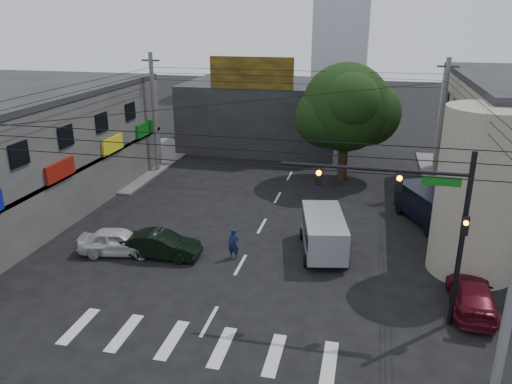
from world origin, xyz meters
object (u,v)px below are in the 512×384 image
(traffic_gantry, at_px, (419,209))
(utility_pole_far_left, at_px, (154,114))
(silver_minivan, at_px, (324,235))
(navy_van, at_px, (429,208))
(traffic_officer, at_px, (234,244))
(dark_sedan, at_px, (161,245))
(maroon_sedan, at_px, (472,296))
(utility_pole_far_right, at_px, (441,127))
(white_compact, at_px, (118,241))
(street_tree, at_px, (346,108))

(traffic_gantry, bearing_deg, utility_pole_far_left, 137.14)
(silver_minivan, distance_m, navy_van, 7.74)
(navy_van, bearing_deg, traffic_officer, 99.91)
(utility_pole_far_left, xyz_separation_m, traffic_officer, (9.99, -13.37, -3.80))
(dark_sedan, height_order, maroon_sedan, dark_sedan)
(utility_pole_far_left, relative_size, traffic_officer, 5.78)
(dark_sedan, bearing_deg, traffic_gantry, -104.98)
(utility_pole_far_left, distance_m, utility_pole_far_right, 21.00)
(traffic_gantry, bearing_deg, navy_van, 80.71)
(maroon_sedan, bearing_deg, white_compact, -2.66)
(traffic_gantry, distance_m, utility_pole_far_left, 25.00)
(navy_van, bearing_deg, utility_pole_far_left, 47.55)
(utility_pole_far_right, xyz_separation_m, maroon_sedan, (0.00, -15.60, -3.97))
(utility_pole_far_right, relative_size, dark_sedan, 2.25)
(utility_pole_far_left, relative_size, dark_sedan, 2.25)
(traffic_gantry, distance_m, white_compact, 15.18)
(street_tree, xyz_separation_m, utility_pole_far_right, (6.50, -1.00, -0.87))
(dark_sedan, xyz_separation_m, traffic_officer, (3.68, 0.66, 0.13))
(utility_pole_far_right, height_order, navy_van, utility_pole_far_right)
(white_compact, relative_size, maroon_sedan, 0.97)
(street_tree, height_order, utility_pole_far_right, utility_pole_far_right)
(white_compact, height_order, maroon_sedan, white_compact)
(white_compact, xyz_separation_m, maroon_sedan, (17.00, -1.42, -0.06))
(silver_minivan, bearing_deg, navy_van, -58.84)
(traffic_officer, bearing_deg, silver_minivan, 23.81)
(navy_van, xyz_separation_m, traffic_officer, (-10.07, -6.96, -0.21))
(maroon_sedan, xyz_separation_m, silver_minivan, (-6.64, 3.94, 0.39))
(utility_pole_far_left, bearing_deg, white_compact, -74.25)
(street_tree, height_order, white_compact, street_tree)
(utility_pole_far_right, distance_m, navy_van, 7.41)
(white_compact, relative_size, silver_minivan, 0.85)
(utility_pole_far_right, height_order, dark_sedan, utility_pole_far_right)
(traffic_officer, bearing_deg, traffic_gantry, -21.07)
(white_compact, distance_m, navy_van, 17.84)
(street_tree, distance_m, white_compact, 19.07)
(dark_sedan, height_order, traffic_officer, traffic_officer)
(traffic_gantry, xyz_separation_m, utility_pole_far_right, (2.68, 17.00, -0.23))
(dark_sedan, relative_size, navy_van, 0.76)
(utility_pole_far_right, relative_size, maroon_sedan, 2.09)
(dark_sedan, relative_size, silver_minivan, 0.81)
(white_compact, bearing_deg, utility_pole_far_left, 4.76)
(dark_sedan, bearing_deg, navy_van, -62.08)
(dark_sedan, bearing_deg, traffic_officer, -80.94)
(street_tree, bearing_deg, maroon_sedan, -68.62)
(traffic_officer, bearing_deg, utility_pole_far_right, 53.00)
(street_tree, distance_m, dark_sedan, 17.77)
(street_tree, height_order, traffic_gantry, street_tree)
(utility_pole_far_right, distance_m, silver_minivan, 13.89)
(street_tree, relative_size, traffic_officer, 5.47)
(white_compact, distance_m, maroon_sedan, 17.06)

